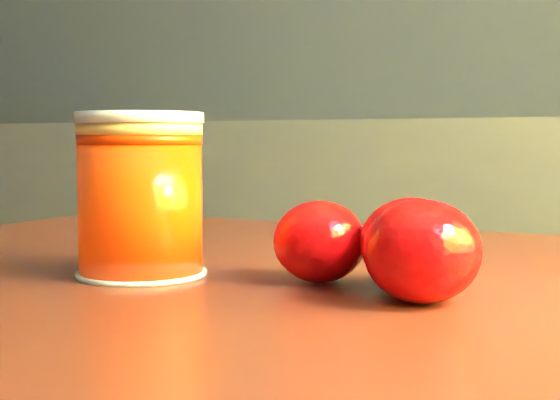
% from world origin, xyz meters
% --- Properties ---
extents(kitchen_counter, '(3.15, 0.60, 0.90)m').
position_xyz_m(kitchen_counter, '(0.00, 1.45, 0.45)').
color(kitchen_counter, '#515257').
rests_on(kitchen_counter, ground).
extents(juice_glass, '(0.09, 0.09, 0.11)m').
position_xyz_m(juice_glass, '(0.70, 0.02, 0.82)').
color(juice_glass, '#FE3705').
rests_on(juice_glass, table).
extents(orange_front, '(0.07, 0.07, 0.06)m').
position_xyz_m(orange_front, '(0.89, 0.05, 0.79)').
color(orange_front, red).
rests_on(orange_front, table).
extents(orange_back, '(0.07, 0.07, 0.05)m').
position_xyz_m(orange_back, '(0.83, 0.05, 0.79)').
color(orange_back, red).
rests_on(orange_back, table).
extents(orange_extra, '(0.08, 0.08, 0.06)m').
position_xyz_m(orange_extra, '(0.91, 0.01, 0.79)').
color(orange_extra, red).
rests_on(orange_extra, table).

